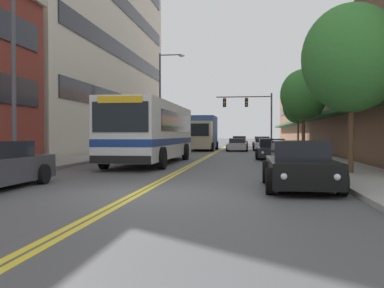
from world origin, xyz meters
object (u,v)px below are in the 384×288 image
(car_navy_parked_left_mid, at_px, (178,144))
(street_lamp_left_far, at_px, (163,94))
(car_red_moving_lead, at_px, (239,142))
(box_truck, at_px, (203,133))
(car_silver_moving_third, at_px, (237,145))
(car_white_parked_right_mid, at_px, (264,145))
(street_lamp_left_near, at_px, (22,50))
(street_tree_right_near, at_px, (352,58))
(car_slate_blue_moving_second, at_px, (239,141))
(city_bus, at_px, (153,130))
(car_black_parked_right_foreground, at_px, (300,166))
(car_beige_parked_left_near, at_px, (162,146))
(fire_hydrant, at_px, (322,158))
(car_charcoal_parked_right_far, at_px, (272,150))
(street_tree_right_far, at_px, (298,107))
(street_tree_right_mid, at_px, (304,95))
(car_champagne_parked_right_end, at_px, (262,143))
(traffic_signal_mast, at_px, (252,109))

(car_navy_parked_left_mid, relative_size, street_lamp_left_far, 0.52)
(car_red_moving_lead, relative_size, box_truck, 0.61)
(car_silver_moving_third, xyz_separation_m, box_truck, (-3.39, 1.19, 1.16))
(car_white_parked_right_mid, bearing_deg, street_lamp_left_near, -108.49)
(car_silver_moving_third, xyz_separation_m, street_tree_right_near, (4.81, -24.15, 3.78))
(car_slate_blue_moving_second, bearing_deg, street_tree_right_near, -84.02)
(city_bus, distance_m, car_black_parked_right_foreground, 12.12)
(car_beige_parked_left_near, distance_m, fire_hydrant, 19.26)
(car_red_moving_lead, bearing_deg, car_beige_parked_left_near, -108.06)
(street_lamp_left_near, relative_size, street_tree_right_near, 1.22)
(street_lamp_left_near, bearing_deg, street_lamp_left_far, 90.01)
(car_charcoal_parked_right_far, bearing_deg, street_tree_right_far, 77.01)
(city_bus, distance_m, fire_hydrant, 9.26)
(car_charcoal_parked_right_far, bearing_deg, car_navy_parked_left_mid, 118.96)
(car_charcoal_parked_right_far, xyz_separation_m, car_slate_blue_moving_second, (-2.97, 38.95, 0.00))
(city_bus, relative_size, car_beige_parked_left_near, 2.58)
(car_slate_blue_moving_second, xyz_separation_m, car_silver_moving_third, (0.46, -26.11, -0.03))
(car_white_parked_right_mid, distance_m, car_silver_moving_third, 2.83)
(car_black_parked_right_foreground, height_order, car_charcoal_parked_right_far, car_black_parked_right_foreground)
(car_slate_blue_moving_second, distance_m, fire_hydrant, 48.28)
(car_black_parked_right_foreground, xyz_separation_m, car_charcoal_parked_right_far, (-0.01, 15.14, -0.05))
(street_tree_right_near, bearing_deg, street_lamp_left_near, -168.91)
(city_bus, height_order, car_navy_parked_left_mid, city_bus)
(street_lamp_left_far, height_order, fire_hydrant, street_lamp_left_far)
(city_bus, height_order, street_tree_right_mid, street_tree_right_mid)
(car_slate_blue_moving_second, bearing_deg, car_beige_parked_left_near, -100.08)
(car_white_parked_right_mid, height_order, car_charcoal_parked_right_far, car_charcoal_parked_right_far)
(city_bus, relative_size, street_tree_right_far, 2.06)
(street_lamp_left_near, xyz_separation_m, street_tree_right_mid, (11.49, 15.29, -0.30))
(street_lamp_left_far, bearing_deg, street_lamp_left_near, -89.99)
(car_slate_blue_moving_second, height_order, street_tree_right_near, street_tree_right_near)
(city_bus, distance_m, car_slate_blue_moving_second, 44.16)
(city_bus, xyz_separation_m, street_tree_right_near, (8.87, -6.27, 2.55))
(car_navy_parked_left_mid, bearing_deg, street_lamp_left_far, -98.66)
(car_silver_moving_third, height_order, street_tree_right_far, street_tree_right_far)
(box_truck, bearing_deg, car_champagne_parked_right_end, 53.30)
(box_truck, bearing_deg, street_tree_right_far, -1.70)
(car_navy_parked_left_mid, relative_size, car_black_parked_right_foreground, 1.09)
(car_black_parked_right_foreground, distance_m, fire_hydrant, 6.25)
(street_lamp_left_near, distance_m, fire_hydrant, 12.47)
(city_bus, xyz_separation_m, street_lamp_left_far, (-2.73, 16.23, 3.51))
(box_truck, distance_m, street_lamp_left_far, 5.69)
(car_beige_parked_left_near, relative_size, street_lamp_left_far, 0.50)
(city_bus, relative_size, street_tree_right_mid, 2.02)
(car_champagne_parked_right_end, xyz_separation_m, street_lamp_left_far, (-9.35, -10.82, 4.67))
(car_navy_parked_left_mid, distance_m, car_silver_moving_third, 6.72)
(car_champagne_parked_right_end, xyz_separation_m, car_slate_blue_moving_second, (-3.01, 16.95, -0.04))
(car_black_parked_right_foreground, distance_m, traffic_signal_mast, 33.27)
(city_bus, xyz_separation_m, car_silver_moving_third, (4.07, 17.88, -1.23))
(car_champagne_parked_right_end, bearing_deg, car_navy_parked_left_mid, -143.60)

